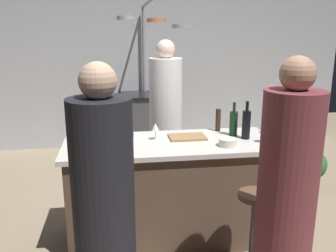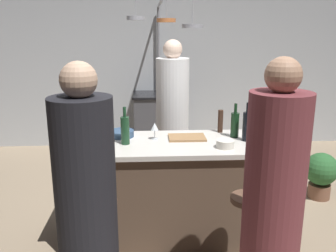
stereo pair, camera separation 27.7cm
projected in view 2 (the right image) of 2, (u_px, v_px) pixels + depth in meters
The scene contains 21 objects.
ground_plane at pixel (169, 236), 3.31m from camera, with size 9.00×9.00×0.00m, color gray.
back_wall at pixel (159, 64), 5.72m from camera, with size 6.40×0.16×2.60m, color #B2B7BC.
kitchen_island at pixel (169, 190), 3.19m from camera, with size 1.80×0.72×0.90m.
stove_range at pixel (160, 122), 5.56m from camera, with size 0.80×0.64×0.89m.
chef at pixel (172, 123), 4.08m from camera, with size 0.36×0.36×1.72m.
bar_stool_right at pixel (247, 235), 2.64m from camera, with size 0.28×0.28×0.68m.
guest_right at pixel (272, 210), 2.17m from camera, with size 0.36×0.36×1.69m.
bar_stool_left at pixel (101, 239), 2.58m from camera, with size 0.28×0.28×0.68m.
guest_left at pixel (87, 216), 2.11m from camera, with size 0.35×0.35×1.67m.
overhead_pot_rack at pixel (164, 41), 4.70m from camera, with size 0.88×1.50×2.17m.
potted_plant at pixel (321, 173), 4.00m from camera, with size 0.36×0.36×0.52m.
cutting_board at pixel (187, 137), 3.17m from camera, with size 0.32×0.22×0.02m, color #997047.
pepper_mill at pixel (220, 121), 3.34m from camera, with size 0.05×0.05×0.21m, color #382319.
wine_bottle_green at pixel (125, 130), 2.99m from camera, with size 0.07×0.07×0.31m.
wine_bottle_red at pixel (235, 124), 3.19m from camera, with size 0.07×0.07×0.30m.
wine_bottle_dark at pixel (247, 126), 3.07m from camera, with size 0.07×0.07×0.33m.
wine_glass_by_chef at pixel (79, 137), 2.84m from camera, with size 0.07×0.07×0.15m.
wine_glass_near_left_guest at pixel (155, 127), 3.13m from camera, with size 0.07×0.07×0.15m.
wine_glass_near_right_guest at pixel (263, 132), 2.97m from camera, with size 0.07×0.07×0.15m.
mixing_bowl_blue at pixel (122, 134), 3.22m from camera, with size 0.22×0.22×0.06m, color #334C6B.
mixing_bowl_ceramic at pixel (225, 144), 2.92m from camera, with size 0.14×0.14×0.06m, color silver.
Camera 2 is at (-0.17, -2.93, 1.82)m, focal length 38.80 mm.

